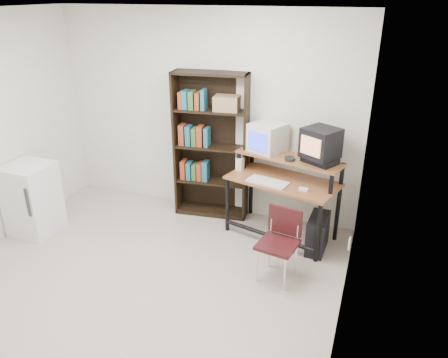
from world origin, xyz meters
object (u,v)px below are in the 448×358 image
(crt_monitor, at_px, (267,138))
(bookshelf, at_px, (211,144))
(pc_tower, at_px, (318,233))
(mini_fridge, at_px, (32,199))
(school_chair, at_px, (280,237))
(computer_desk, at_px, (284,182))
(crt_tv, at_px, (321,143))

(crt_monitor, height_order, bookshelf, bookshelf)
(crt_monitor, distance_m, pc_tower, 1.26)
(crt_monitor, relative_size, mini_fridge, 0.55)
(school_chair, xyz_separation_m, mini_fridge, (-3.05, -0.14, -0.02))
(computer_desk, distance_m, mini_fridge, 3.04)
(bookshelf, bearing_deg, crt_tv, -16.36)
(pc_tower, relative_size, bookshelf, 0.24)
(computer_desk, relative_size, crt_monitor, 2.87)
(crt_monitor, distance_m, bookshelf, 0.76)
(crt_tv, xyz_separation_m, school_chair, (-0.21, -0.86, -0.76))
(crt_monitor, xyz_separation_m, crt_tv, (0.65, -0.19, 0.07))
(crt_tv, relative_size, pc_tower, 1.06)
(computer_desk, xyz_separation_m, bookshelf, (-1.01, 0.26, 0.26))
(crt_monitor, relative_size, pc_tower, 1.07)
(crt_tv, height_order, mini_fridge, crt_tv)
(pc_tower, distance_m, mini_fridge, 3.44)
(crt_tv, relative_size, school_chair, 0.63)
(crt_monitor, xyz_separation_m, school_chair, (0.45, -1.05, -0.69))
(computer_desk, distance_m, crt_monitor, 0.57)
(crt_monitor, height_order, pc_tower, crt_monitor)
(computer_desk, height_order, pc_tower, computer_desk)
(computer_desk, xyz_separation_m, crt_monitor, (-0.27, 0.22, 0.45))
(computer_desk, bearing_deg, crt_tv, 18.94)
(bookshelf, xyz_separation_m, mini_fridge, (-1.86, -1.23, -0.52))
(crt_tv, bearing_deg, mini_fridge, -133.70)
(computer_desk, relative_size, bookshelf, 0.74)
(computer_desk, distance_m, pc_tower, 0.70)
(computer_desk, relative_size, pc_tower, 3.08)
(computer_desk, relative_size, crt_tv, 2.92)
(crt_monitor, bearing_deg, crt_tv, 7.55)
(computer_desk, bearing_deg, mini_fridge, -146.81)
(crt_monitor, relative_size, bookshelf, 0.26)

